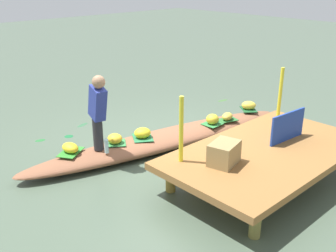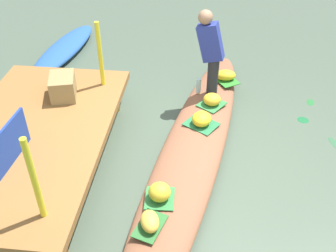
# 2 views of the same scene
# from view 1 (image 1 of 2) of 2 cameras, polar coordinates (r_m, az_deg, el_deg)

# --- Properties ---
(canal_water) EXTENTS (40.00, 40.00, 0.00)m
(canal_water) POSITION_cam_1_polar(r_m,az_deg,el_deg) (7.18, -0.35, -2.83)
(canal_water) COLOR #485948
(canal_water) RESTS_ON ground
(dock_platform) EXTENTS (3.20, 1.80, 0.49)m
(dock_platform) POSITION_cam_1_polar(r_m,az_deg,el_deg) (6.07, 13.98, -3.79)
(dock_platform) COLOR olive
(dock_platform) RESTS_ON ground
(vendor_boat) EXTENTS (5.36, 1.66, 0.25)m
(vendor_boat) POSITION_cam_1_polar(r_m,az_deg,el_deg) (7.13, -0.35, -1.89)
(vendor_boat) COLOR brown
(vendor_boat) RESTS_ON ground
(leaf_mat_0) EXTENTS (0.44, 0.35, 0.01)m
(leaf_mat_0) POSITION_cam_1_polar(r_m,az_deg,el_deg) (7.76, 8.44, 0.88)
(leaf_mat_0) COLOR #2C6A30
(leaf_mat_0) RESTS_ON vendor_boat
(banana_bunch_0) EXTENTS (0.32, 0.26, 0.14)m
(banana_bunch_0) POSITION_cam_1_polar(r_m,az_deg,el_deg) (7.73, 8.46, 1.37)
(banana_bunch_0) COLOR gold
(banana_bunch_0) RESTS_ON vendor_boat
(leaf_mat_1) EXTENTS (0.35, 0.33, 0.01)m
(leaf_mat_1) POSITION_cam_1_polar(r_m,az_deg,el_deg) (7.51, 6.33, 0.30)
(leaf_mat_1) COLOR #307E3E
(leaf_mat_1) RESTS_ON vendor_boat
(banana_bunch_1) EXTENTS (0.33, 0.33, 0.19)m
(banana_bunch_1) POSITION_cam_1_polar(r_m,az_deg,el_deg) (7.48, 6.36, 0.99)
(banana_bunch_1) COLOR gold
(banana_bunch_1) RESTS_ON vendor_boat
(leaf_mat_2) EXTENTS (0.52, 0.48, 0.01)m
(leaf_mat_2) POSITION_cam_1_polar(r_m,az_deg,el_deg) (6.51, -13.73, -3.62)
(leaf_mat_2) COLOR #30862C
(leaf_mat_2) RESTS_ON vendor_boat
(banana_bunch_2) EXTENTS (0.24, 0.33, 0.15)m
(banana_bunch_2) POSITION_cam_1_polar(r_m,az_deg,el_deg) (6.48, -13.78, -3.02)
(banana_bunch_2) COLOR yellow
(banana_bunch_2) RESTS_ON vendor_boat
(leaf_mat_3) EXTENTS (0.47, 0.49, 0.01)m
(leaf_mat_3) POSITION_cam_1_polar(r_m,az_deg,el_deg) (8.43, 11.41, 2.36)
(leaf_mat_3) COLOR #1A4F27
(leaf_mat_3) RESTS_ON vendor_boat
(banana_bunch_3) EXTENTS (0.36, 0.36, 0.17)m
(banana_bunch_3) POSITION_cam_1_polar(r_m,az_deg,el_deg) (8.40, 11.45, 2.92)
(banana_bunch_3) COLOR yellow
(banana_bunch_3) RESTS_ON vendor_boat
(leaf_mat_4) EXTENTS (0.49, 0.52, 0.01)m
(leaf_mat_4) POSITION_cam_1_polar(r_m,az_deg,el_deg) (6.88, -3.65, -1.64)
(leaf_mat_4) COLOR #277242
(leaf_mat_4) RESTS_ON vendor_boat
(banana_bunch_4) EXTENTS (0.34, 0.31, 0.18)m
(banana_bunch_4) POSITION_cam_1_polar(r_m,az_deg,el_deg) (6.84, -3.67, -0.98)
(banana_bunch_4) COLOR yellow
(banana_bunch_4) RESTS_ON vendor_boat
(leaf_mat_5) EXTENTS (0.46, 0.45, 0.01)m
(leaf_mat_5) POSITION_cam_1_polar(r_m,az_deg,el_deg) (6.70, -7.56, -2.44)
(leaf_mat_5) COLOR #327E40
(leaf_mat_5) RESTS_ON vendor_boat
(banana_bunch_5) EXTENTS (0.28, 0.29, 0.17)m
(banana_bunch_5) POSITION_cam_1_polar(r_m,az_deg,el_deg) (6.67, -7.60, -1.79)
(banana_bunch_5) COLOR yellow
(banana_bunch_5) RESTS_ON vendor_boat
(vendor_person) EXTENTS (0.25, 0.43, 1.25)m
(vendor_person) POSITION_cam_1_polar(r_m,az_deg,el_deg) (6.22, -9.99, 2.45)
(vendor_person) COLOR #28282D
(vendor_person) RESTS_ON vendor_boat
(water_bottle) EXTENTS (0.07, 0.07, 0.22)m
(water_bottle) POSITION_cam_1_polar(r_m,az_deg,el_deg) (6.34, -8.78, -2.86)
(water_bottle) COLOR silver
(water_bottle) RESTS_ON vendor_boat
(market_banner) EXTENTS (0.77, 0.09, 0.45)m
(market_banner) POSITION_cam_1_polar(r_m,az_deg,el_deg) (6.35, 16.71, -0.06)
(market_banner) COLOR #1D3B99
(market_banner) RESTS_ON dock_platform
(railing_post_west) EXTENTS (0.06, 0.06, 0.93)m
(railing_post_west) POSITION_cam_1_polar(r_m,az_deg,el_deg) (7.14, 15.72, 4.40)
(railing_post_west) COLOR yellow
(railing_post_west) RESTS_ON dock_platform
(railing_post_east) EXTENTS (0.06, 0.06, 0.93)m
(railing_post_east) POSITION_cam_1_polar(r_m,az_deg,el_deg) (5.33, 1.89, -0.52)
(railing_post_east) COLOR yellow
(railing_post_east) RESTS_ON dock_platform
(produce_crate) EXTENTS (0.51, 0.42, 0.31)m
(produce_crate) POSITION_cam_1_polar(r_m,az_deg,el_deg) (5.43, 8.01, -3.87)
(produce_crate) COLOR #957C4C
(produce_crate) RESTS_ON dock_platform
(drifting_plant_0) EXTENTS (0.32, 0.20, 0.01)m
(drifting_plant_0) POSITION_cam_1_polar(r_m,az_deg,el_deg) (8.31, -12.11, 0.16)
(drifting_plant_0) COLOR #2F5E3C
(drifting_plant_0) RESTS_ON ground
(drifting_plant_1) EXTENTS (0.23, 0.23, 0.01)m
(drifting_plant_1) POSITION_cam_1_polar(r_m,az_deg,el_deg) (7.80, -13.98, -1.43)
(drifting_plant_1) COLOR #185F31
(drifting_plant_1) RESTS_ON ground
(drifting_plant_2) EXTENTS (0.31, 0.15, 0.01)m
(drifting_plant_2) POSITION_cam_1_polar(r_m,az_deg,el_deg) (9.77, 7.83, 3.65)
(drifting_plant_2) COLOR #3F6A34
(drifting_plant_2) RESTS_ON ground
(drifting_plant_3) EXTENTS (0.21, 0.16, 0.01)m
(drifting_plant_3) POSITION_cam_1_polar(r_m,az_deg,el_deg) (7.77, -17.77, -1.95)
(drifting_plant_3) COLOR #24672F
(drifting_plant_3) RESTS_ON ground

